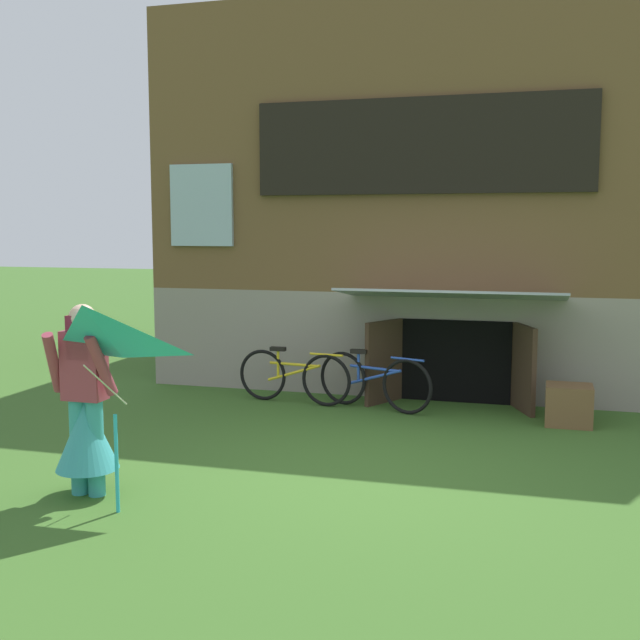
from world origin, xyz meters
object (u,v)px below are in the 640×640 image
object	(u,v)px
bicycle_blue	(374,381)
bicycle_yellow	(294,376)
kite	(84,359)
wooden_crate	(569,405)
person	(86,416)

from	to	relation	value
bicycle_blue	bicycle_yellow	distance (m)	1.05
kite	wooden_crate	size ratio (longest dim) A/B	2.99
kite	bicycle_blue	xyz separation A→B (m)	(1.29, 4.23, -0.91)
bicycle_blue	kite	bearing A→B (deg)	-88.16
bicycle_yellow	person	bearing A→B (deg)	-91.66
person	wooden_crate	world-z (taller)	person
kite	bicycle_yellow	size ratio (longest dim) A/B	0.99
kite	wooden_crate	distance (m)	5.51
person	bicycle_yellow	distance (m)	3.79
kite	wooden_crate	xyz separation A→B (m)	(3.56, 4.08, -1.03)
person	wooden_crate	distance (m)	5.29
kite	bicycle_yellow	world-z (taller)	kite
wooden_crate	bicycle_blue	bearing A→B (deg)	176.08
kite	bicycle_blue	world-z (taller)	kite
person	bicycle_yellow	xyz separation A→B (m)	(0.61, 3.72, -0.33)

